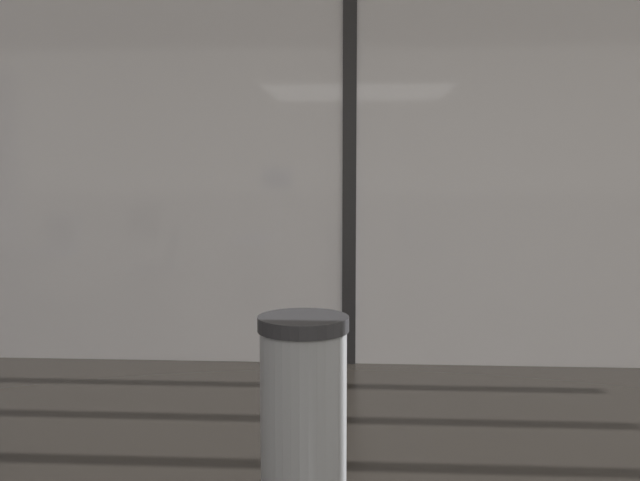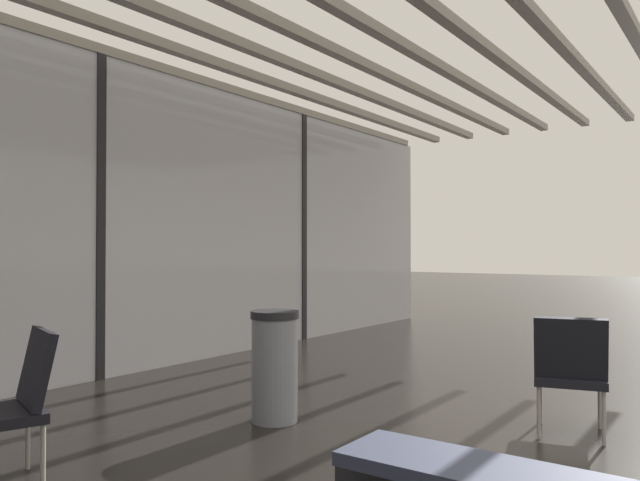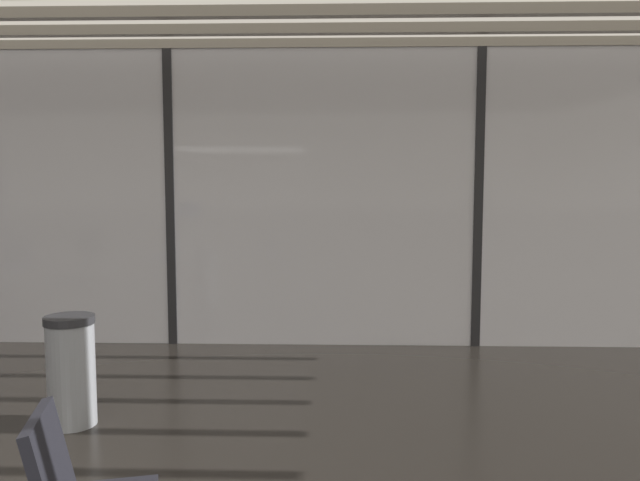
# 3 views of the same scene
# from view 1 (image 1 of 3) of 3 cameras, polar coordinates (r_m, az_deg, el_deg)

# --- Properties ---
(glass_curtain_wall) EXTENTS (14.00, 0.08, 3.37)m
(glass_curtain_wall) POSITION_cam_1_polar(r_m,az_deg,el_deg) (5.44, 2.32, 7.98)
(glass_curtain_wall) COLOR silver
(glass_curtain_wall) RESTS_ON ground
(window_mullion_1) EXTENTS (0.10, 0.12, 3.37)m
(window_mullion_1) POSITION_cam_1_polar(r_m,az_deg,el_deg) (5.44, 2.32, 7.98)
(window_mullion_1) COLOR black
(window_mullion_1) RESTS_ON ground
(parked_airplane) EXTENTS (11.34, 3.70, 3.70)m
(parked_airplane) POSITION_cam_1_polar(r_m,az_deg,el_deg) (10.83, -4.17, 7.77)
(parked_airplane) COLOR silver
(parked_airplane) RESTS_ON ground
(trash_bin) EXTENTS (0.38, 0.38, 0.86)m
(trash_bin) POSITION_cam_1_polar(r_m,az_deg,el_deg) (3.15, -1.29, -13.54)
(trash_bin) COLOR slate
(trash_bin) RESTS_ON ground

